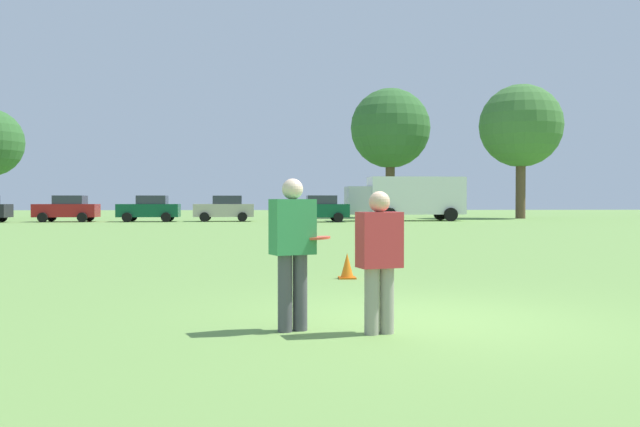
{
  "coord_description": "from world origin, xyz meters",
  "views": [
    {
      "loc": [
        -1.79,
        -8.05,
        1.46
      ],
      "look_at": [
        -1.26,
        0.44,
        1.29
      ],
      "focal_mm": 37.31,
      "sensor_mm": 36.0,
      "label": 1
    }
  ],
  "objects_px": {
    "frisbee": "(318,238)",
    "box_truck": "(407,197)",
    "traffic_cone": "(347,266)",
    "parked_car_mid_right": "(150,208)",
    "player_thrower": "(293,245)",
    "player_defender": "(379,254)",
    "parked_car_center": "(67,208)",
    "parked_car_near_right": "(225,208)",
    "parked_car_far_right": "(319,209)"
  },
  "relations": [
    {
      "from": "player_thrower",
      "to": "parked_car_mid_right",
      "type": "relative_size",
      "value": 0.4
    },
    {
      "from": "traffic_cone",
      "to": "parked_car_far_right",
      "type": "xyz_separation_m",
      "value": [
        1.49,
        33.12,
        0.69
      ]
    },
    {
      "from": "player_defender",
      "to": "parked_car_center",
      "type": "height_order",
      "value": "parked_car_center"
    },
    {
      "from": "player_thrower",
      "to": "frisbee",
      "type": "bearing_deg",
      "value": 2.6
    },
    {
      "from": "traffic_cone",
      "to": "parked_car_near_right",
      "type": "relative_size",
      "value": 0.11
    },
    {
      "from": "parked_car_far_right",
      "to": "parked_car_mid_right",
      "type": "bearing_deg",
      "value": 173.23
    },
    {
      "from": "player_defender",
      "to": "parked_car_mid_right",
      "type": "distance_m",
      "value": 40.92
    },
    {
      "from": "box_truck",
      "to": "parked_car_far_right",
      "type": "bearing_deg",
      "value": -161.17
    },
    {
      "from": "box_truck",
      "to": "frisbee",
      "type": "bearing_deg",
      "value": -102.48
    },
    {
      "from": "player_thrower",
      "to": "player_defender",
      "type": "distance_m",
      "value": 0.97
    },
    {
      "from": "player_defender",
      "to": "parked_car_mid_right",
      "type": "bearing_deg",
      "value": 104.2
    },
    {
      "from": "player_defender",
      "to": "parked_car_center",
      "type": "xyz_separation_m",
      "value": [
        -15.67,
        39.75,
        0.05
      ]
    },
    {
      "from": "traffic_cone",
      "to": "parked_car_center",
      "type": "relative_size",
      "value": 0.11
    },
    {
      "from": "player_defender",
      "to": "parked_car_mid_right",
      "type": "height_order",
      "value": "parked_car_mid_right"
    },
    {
      "from": "parked_car_far_right",
      "to": "box_truck",
      "type": "relative_size",
      "value": 0.5
    },
    {
      "from": "parked_car_far_right",
      "to": "box_truck",
      "type": "height_order",
      "value": "box_truck"
    },
    {
      "from": "traffic_cone",
      "to": "box_truck",
      "type": "distance_m",
      "value": 36.31
    },
    {
      "from": "player_defender",
      "to": "box_truck",
      "type": "distance_m",
      "value": 41.37
    },
    {
      "from": "player_thrower",
      "to": "player_defender",
      "type": "bearing_deg",
      "value": -12.8
    },
    {
      "from": "traffic_cone",
      "to": "parked_car_center",
      "type": "bearing_deg",
      "value": 114.63
    },
    {
      "from": "player_thrower",
      "to": "frisbee",
      "type": "xyz_separation_m",
      "value": [
        0.29,
        0.01,
        0.08
      ]
    },
    {
      "from": "parked_car_center",
      "to": "parked_car_near_right",
      "type": "bearing_deg",
      "value": 1.95
    },
    {
      "from": "player_defender",
      "to": "box_truck",
      "type": "height_order",
      "value": "box_truck"
    },
    {
      "from": "parked_car_mid_right",
      "to": "parked_car_far_right",
      "type": "bearing_deg",
      "value": -6.77
    },
    {
      "from": "player_defender",
      "to": "parked_car_far_right",
      "type": "distance_m",
      "value": 38.32
    },
    {
      "from": "frisbee",
      "to": "parked_car_far_right",
      "type": "relative_size",
      "value": 0.06
    },
    {
      "from": "player_defender",
      "to": "parked_car_near_right",
      "type": "height_order",
      "value": "parked_car_near_right"
    },
    {
      "from": "parked_car_center",
      "to": "parked_car_near_right",
      "type": "xyz_separation_m",
      "value": [
        10.81,
        0.37,
        0.0
      ]
    },
    {
      "from": "player_defender",
      "to": "parked_car_center",
      "type": "relative_size",
      "value": 0.37
    },
    {
      "from": "player_thrower",
      "to": "parked_car_near_right",
      "type": "relative_size",
      "value": 0.4
    },
    {
      "from": "parked_car_far_right",
      "to": "box_truck",
      "type": "distance_m",
      "value": 7.01
    },
    {
      "from": "player_thrower",
      "to": "parked_car_mid_right",
      "type": "bearing_deg",
      "value": 102.98
    },
    {
      "from": "parked_car_near_right",
      "to": "parked_car_far_right",
      "type": "height_order",
      "value": "same"
    },
    {
      "from": "player_defender",
      "to": "frisbee",
      "type": "distance_m",
      "value": 0.71
    },
    {
      "from": "frisbee",
      "to": "parked_car_mid_right",
      "type": "relative_size",
      "value": 0.06
    },
    {
      "from": "traffic_cone",
      "to": "parked_car_mid_right",
      "type": "height_order",
      "value": "parked_car_mid_right"
    },
    {
      "from": "parked_car_center",
      "to": "parked_car_mid_right",
      "type": "height_order",
      "value": "same"
    },
    {
      "from": "player_thrower",
      "to": "box_truck",
      "type": "relative_size",
      "value": 0.2
    },
    {
      "from": "parked_car_mid_right",
      "to": "traffic_cone",
      "type": "bearing_deg",
      "value": -73.5
    },
    {
      "from": "frisbee",
      "to": "box_truck",
      "type": "distance_m",
      "value": 41.28
    },
    {
      "from": "frisbee",
      "to": "box_truck",
      "type": "xyz_separation_m",
      "value": [
        8.92,
        40.3,
        0.71
      ]
    },
    {
      "from": "parked_car_near_right",
      "to": "box_truck",
      "type": "xyz_separation_m",
      "value": [
        13.13,
        0.41,
        0.83
      ]
    },
    {
      "from": "parked_car_center",
      "to": "parked_car_mid_right",
      "type": "bearing_deg",
      "value": -0.81
    },
    {
      "from": "parked_car_mid_right",
      "to": "box_truck",
      "type": "height_order",
      "value": "box_truck"
    },
    {
      "from": "parked_car_mid_right",
      "to": "box_truck",
      "type": "bearing_deg",
      "value": 2.68
    },
    {
      "from": "parked_car_center",
      "to": "box_truck",
      "type": "bearing_deg",
      "value": 1.86
    },
    {
      "from": "frisbee",
      "to": "player_thrower",
      "type": "bearing_deg",
      "value": -177.4
    },
    {
      "from": "parked_car_center",
      "to": "parked_car_far_right",
      "type": "height_order",
      "value": "same"
    },
    {
      "from": "parked_car_mid_right",
      "to": "parked_car_near_right",
      "type": "height_order",
      "value": "same"
    },
    {
      "from": "player_thrower",
      "to": "parked_car_center",
      "type": "relative_size",
      "value": 0.4
    }
  ]
}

